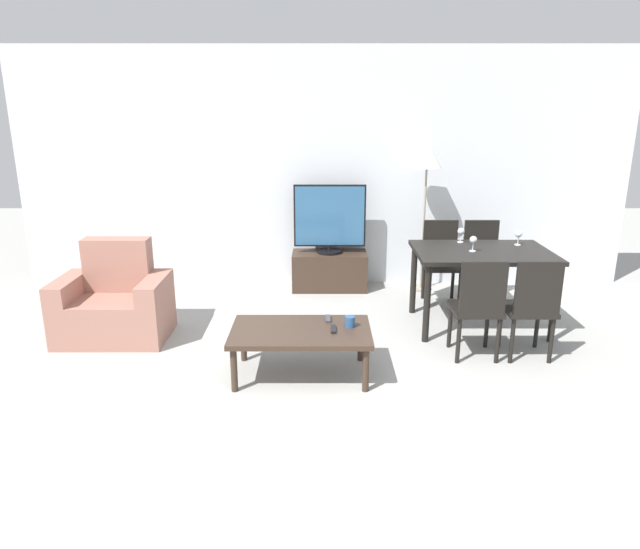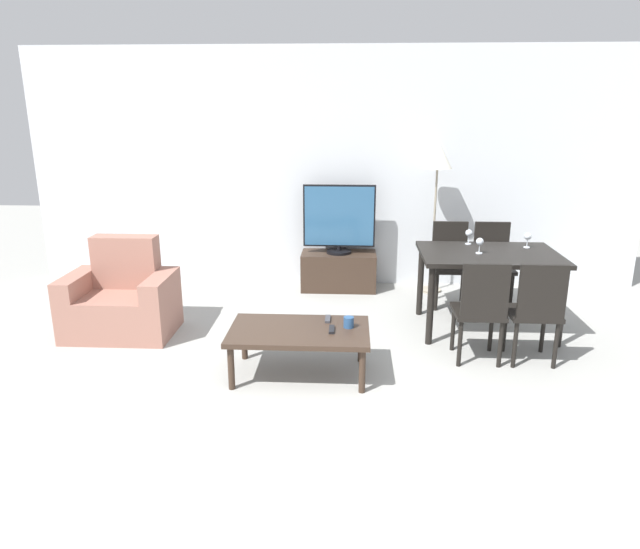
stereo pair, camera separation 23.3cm
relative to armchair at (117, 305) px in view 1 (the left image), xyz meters
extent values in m
plane|color=#9E9E99|center=(1.92, -2.06, -0.31)|extent=(18.00, 18.00, 0.00)
cube|color=silver|center=(1.92, 1.73, 1.04)|extent=(7.05, 0.06, 2.70)
cube|color=#9E6B5B|center=(0.00, -0.04, -0.11)|extent=(0.60, 0.66, 0.39)
cube|color=#9E6B5B|center=(0.00, 0.19, 0.33)|extent=(0.60, 0.20, 0.49)
cube|color=#9E6B5B|center=(-0.39, -0.04, -0.02)|extent=(0.18, 0.66, 0.57)
cube|color=#9E6B5B|center=(0.39, -0.04, -0.02)|extent=(0.18, 0.66, 0.57)
cube|color=#38281E|center=(1.99, 1.45, -0.09)|extent=(0.85, 0.42, 0.43)
cylinder|color=black|center=(1.99, 1.45, 0.14)|extent=(0.28, 0.28, 0.03)
cylinder|color=black|center=(1.99, 1.45, 0.18)|extent=(0.04, 0.04, 0.05)
cube|color=black|center=(1.99, 1.45, 0.56)|extent=(0.81, 0.04, 0.70)
cube|color=#2D5B84|center=(1.99, 1.42, 0.56)|extent=(0.78, 0.01, 0.67)
cube|color=#38281E|center=(1.73, -0.79, 0.06)|extent=(1.09, 0.65, 0.04)
cylinder|color=#38281E|center=(1.24, -1.06, -0.13)|extent=(0.05, 0.05, 0.34)
cylinder|color=#38281E|center=(2.22, -1.06, -0.13)|extent=(0.05, 0.05, 0.34)
cylinder|color=#38281E|center=(1.24, -0.52, -0.13)|extent=(0.05, 0.05, 0.34)
cylinder|color=#38281E|center=(2.22, -0.52, -0.13)|extent=(0.05, 0.05, 0.34)
cube|color=black|center=(3.40, 0.26, 0.43)|extent=(1.26, 0.88, 0.04)
cylinder|color=black|center=(2.83, -0.12, 0.05)|extent=(0.06, 0.06, 0.72)
cylinder|color=black|center=(3.97, -0.12, 0.05)|extent=(0.06, 0.06, 0.72)
cylinder|color=black|center=(2.83, 0.64, 0.05)|extent=(0.06, 0.06, 0.72)
cylinder|color=black|center=(3.97, 0.64, 0.05)|extent=(0.06, 0.06, 0.72)
cube|color=black|center=(3.18, -0.41, 0.11)|extent=(0.40, 0.40, 0.04)
cylinder|color=black|center=(3.02, -0.25, -0.11)|extent=(0.04, 0.04, 0.40)
cylinder|color=black|center=(3.34, -0.25, -0.11)|extent=(0.04, 0.04, 0.40)
cylinder|color=black|center=(3.02, -0.57, -0.11)|extent=(0.04, 0.04, 0.40)
cylinder|color=black|center=(3.34, -0.57, -0.11)|extent=(0.04, 0.04, 0.40)
cube|color=black|center=(3.18, -0.59, 0.35)|extent=(0.37, 0.04, 0.44)
cube|color=black|center=(3.62, 0.93, 0.11)|extent=(0.40, 0.40, 0.04)
cylinder|color=black|center=(3.45, 0.76, -0.11)|extent=(0.04, 0.04, 0.40)
cylinder|color=black|center=(3.78, 0.76, -0.11)|extent=(0.04, 0.04, 0.40)
cylinder|color=black|center=(3.45, 1.09, -0.11)|extent=(0.04, 0.04, 0.40)
cylinder|color=black|center=(3.78, 1.09, -0.11)|extent=(0.04, 0.04, 0.40)
cube|color=black|center=(3.62, 1.11, 0.35)|extent=(0.37, 0.04, 0.44)
cube|color=black|center=(3.62, -0.41, 0.11)|extent=(0.40, 0.40, 0.04)
cylinder|color=black|center=(3.45, -0.25, -0.11)|extent=(0.04, 0.04, 0.40)
cylinder|color=black|center=(3.78, -0.25, -0.11)|extent=(0.04, 0.04, 0.40)
cylinder|color=black|center=(3.45, -0.57, -0.11)|extent=(0.04, 0.04, 0.40)
cylinder|color=black|center=(3.78, -0.57, -0.11)|extent=(0.04, 0.04, 0.40)
cube|color=black|center=(3.62, -0.59, 0.35)|extent=(0.37, 0.04, 0.44)
cube|color=black|center=(3.18, 0.93, 0.11)|extent=(0.40, 0.40, 0.04)
cylinder|color=black|center=(3.02, 0.76, -0.11)|extent=(0.04, 0.04, 0.40)
cylinder|color=black|center=(3.34, 0.76, -0.11)|extent=(0.04, 0.04, 0.40)
cylinder|color=black|center=(3.02, 1.09, -0.11)|extent=(0.04, 0.04, 0.40)
cylinder|color=black|center=(3.34, 1.09, -0.11)|extent=(0.04, 0.04, 0.40)
cube|color=black|center=(3.18, 1.11, 0.35)|extent=(0.37, 0.04, 0.44)
cylinder|color=gray|center=(3.05, 1.42, -0.29)|extent=(0.24, 0.24, 0.02)
cylinder|color=gray|center=(3.05, 1.42, 0.41)|extent=(0.02, 0.02, 1.38)
cone|color=white|center=(3.05, 1.42, 1.24)|extent=(0.32, 0.32, 0.29)
cube|color=black|center=(1.98, -0.81, 0.09)|extent=(0.04, 0.15, 0.02)
cube|color=#38383D|center=(1.94, -0.59, 0.09)|extent=(0.04, 0.15, 0.02)
cylinder|color=navy|center=(2.11, -0.74, 0.12)|extent=(0.08, 0.08, 0.09)
cylinder|color=silver|center=(3.29, 0.21, 0.46)|extent=(0.06, 0.06, 0.01)
cylinder|color=silver|center=(3.29, 0.21, 0.49)|extent=(0.01, 0.01, 0.07)
sphere|color=silver|center=(3.29, 0.21, 0.56)|extent=(0.07, 0.07, 0.07)
cylinder|color=silver|center=(3.79, 0.46, 0.46)|extent=(0.06, 0.06, 0.01)
cylinder|color=silver|center=(3.79, 0.46, 0.49)|extent=(0.01, 0.01, 0.07)
sphere|color=silver|center=(3.79, 0.46, 0.56)|extent=(0.07, 0.07, 0.07)
cylinder|color=silver|center=(3.26, 0.58, 0.46)|extent=(0.06, 0.06, 0.01)
cylinder|color=silver|center=(3.26, 0.58, 0.49)|extent=(0.01, 0.01, 0.07)
sphere|color=silver|center=(3.26, 0.58, 0.56)|extent=(0.07, 0.07, 0.07)
camera|label=1|loc=(1.88, -4.91, 1.74)|focal=32.00mm
camera|label=2|loc=(2.11, -4.90, 1.74)|focal=32.00mm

